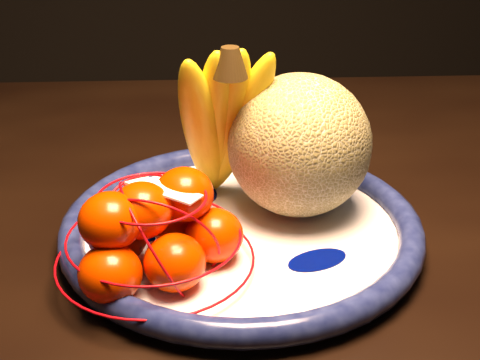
{
  "coord_description": "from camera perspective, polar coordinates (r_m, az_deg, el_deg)",
  "views": [
    {
      "loc": [
        -0.18,
        -0.77,
        1.09
      ],
      "look_at": [
        -0.08,
        -0.12,
        0.76
      ],
      "focal_mm": 50.0,
      "sensor_mm": 36.0,
      "label": 1
    }
  ],
  "objects": [
    {
      "name": "dining_table",
      "position": [
        0.94,
        5.67,
        -3.55
      ],
      "size": [
        1.47,
        0.98,
        0.69
      ],
      "rotation": [
        0.0,
        0.0,
        -0.11
      ],
      "color": "black",
      "rests_on": "ground"
    },
    {
      "name": "fruit_bowl",
      "position": [
        0.75,
        0.12,
        -4.09
      ],
      "size": [
        0.4,
        0.4,
        0.03
      ],
      "rotation": [
        0.0,
        0.0,
        -0.31
      ],
      "color": "white",
      "rests_on": "dining_table"
    },
    {
      "name": "cantaloupe",
      "position": [
        0.75,
        5.08,
        2.98
      ],
      "size": [
        0.16,
        0.16,
        0.16
      ],
      "primitive_type": "sphere",
      "color": "olive",
      "rests_on": "fruit_bowl"
    },
    {
      "name": "banana_bunch",
      "position": [
        0.75,
        -1.65,
        5.35
      ],
      "size": [
        0.14,
        0.14,
        0.22
      ],
      "rotation": [
        0.0,
        0.0,
        0.14
      ],
      "color": "yellow",
      "rests_on": "fruit_bowl"
    },
    {
      "name": "mandarin_bag",
      "position": [
        0.66,
        -7.31,
        -4.5
      ],
      "size": [
        0.25,
        0.25,
        0.13
      ],
      "rotation": [
        0.0,
        0.0,
        0.33
      ],
      "color": "#FF2B00",
      "rests_on": "fruit_bowl"
    },
    {
      "name": "price_tag",
      "position": [
        0.64,
        -6.5,
        -0.8
      ],
      "size": [
        0.07,
        0.06,
        0.01
      ],
      "primitive_type": "cube",
      "rotation": [
        -0.14,
        0.1,
        -0.6
      ],
      "color": "white",
      "rests_on": "mandarin_bag"
    }
  ]
}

